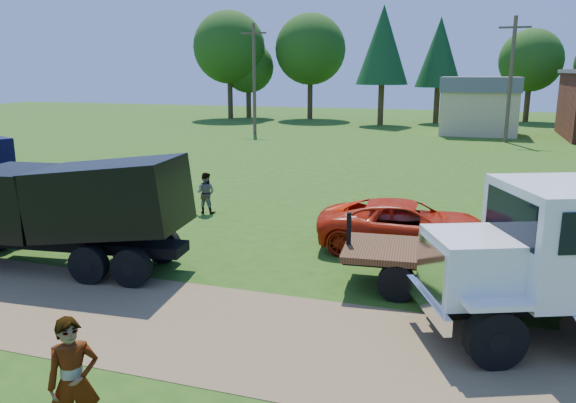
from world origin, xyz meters
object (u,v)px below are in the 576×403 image
(white_semi_tractor, at_px, (563,262))
(flatbed_trailer, at_px, (494,263))
(spectator_a, at_px, (74,383))
(orange_pickup, at_px, (408,226))
(black_dump_truck, at_px, (66,207))

(white_semi_tractor, relative_size, flatbed_trailer, 1.07)
(white_semi_tractor, relative_size, spectator_a, 4.02)
(orange_pickup, xyz_separation_m, flatbed_trailer, (2.30, -2.81, 0.04))
(black_dump_truck, bearing_deg, flatbed_trailer, 1.76)
(white_semi_tractor, distance_m, flatbed_trailer, 2.38)
(white_semi_tractor, xyz_separation_m, spectator_a, (-6.84, -5.71, -0.61))
(black_dump_truck, bearing_deg, spectator_a, -57.09)
(white_semi_tractor, bearing_deg, flatbed_trailer, 97.67)
(black_dump_truck, relative_size, spectator_a, 3.77)
(black_dump_truck, relative_size, flatbed_trailer, 1.00)
(white_semi_tractor, bearing_deg, black_dump_truck, 155.48)
(orange_pickup, relative_size, flatbed_trailer, 0.73)
(flatbed_trailer, height_order, spectator_a, spectator_a)
(orange_pickup, height_order, spectator_a, spectator_a)
(orange_pickup, bearing_deg, white_semi_tractor, -149.03)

